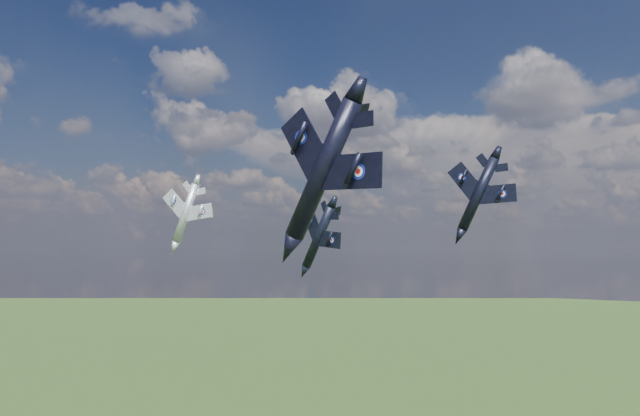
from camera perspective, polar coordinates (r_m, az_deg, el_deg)
The scene contains 4 objects.
jet_lead_navy at distance 86.49m, azimuth -0.12°, elevation -2.64°, with size 9.58×13.36×2.76m, color black, non-canonical shape.
jet_right_navy at distance 46.78m, azimuth 0.26°, elevation 3.49°, with size 11.12×15.50×3.21m, color black, non-canonical shape.
jet_high_navy at distance 91.07m, azimuth 14.27°, elevation 1.25°, with size 10.91×15.21×3.15m, color black, non-canonical shape.
jet_left_silver at distance 106.55m, azimuth -12.18°, elevation -0.46°, with size 10.14×14.13×2.92m, color #B5B9C1, non-canonical shape.
Camera 1 is at (44.43, -52.35, 78.33)m, focal length 35.00 mm.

